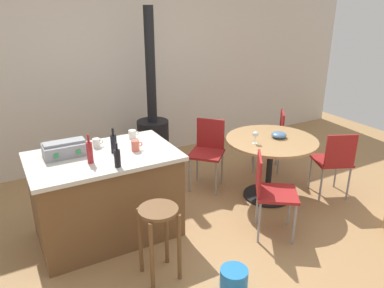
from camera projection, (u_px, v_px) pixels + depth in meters
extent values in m
plane|color=#A37A4C|center=(220.00, 229.00, 3.97)|extent=(8.80, 8.80, 0.00)
cube|color=beige|center=(133.00, 68.00, 5.42)|extent=(8.00, 0.10, 2.70)
cube|color=brown|center=(107.00, 197.00, 3.77)|extent=(1.35, 0.84, 0.85)
cube|color=beige|center=(103.00, 157.00, 3.61)|extent=(1.41, 0.90, 0.04)
cylinder|color=brown|center=(166.00, 233.00, 3.37)|extent=(0.04, 0.04, 0.64)
cylinder|color=brown|center=(140.00, 241.00, 3.25)|extent=(0.04, 0.04, 0.64)
cylinder|color=brown|center=(152.00, 257.00, 3.05)|extent=(0.04, 0.04, 0.64)
cylinder|color=brown|center=(179.00, 248.00, 3.16)|extent=(0.04, 0.04, 0.64)
cylinder|color=brown|center=(158.00, 210.00, 3.09)|extent=(0.34, 0.34, 0.03)
cylinder|color=black|center=(267.00, 195.00, 4.64)|extent=(0.59, 0.59, 0.02)
cylinder|color=black|center=(269.00, 169.00, 4.52)|extent=(0.07, 0.07, 0.73)
cylinder|color=#A37A4C|center=(272.00, 140.00, 4.38)|extent=(1.07, 1.07, 0.03)
cube|color=maroon|center=(277.00, 193.00, 3.74)|extent=(0.56, 0.56, 0.03)
cube|color=maroon|center=(259.00, 175.00, 3.69)|extent=(0.23, 0.31, 0.40)
cylinder|color=gray|center=(257.00, 205.00, 4.00)|extent=(0.02, 0.02, 0.45)
cylinder|color=gray|center=(259.00, 223.00, 3.69)|extent=(0.02, 0.02, 0.45)
cylinder|color=gray|center=(294.00, 225.00, 3.66)|extent=(0.02, 0.02, 0.45)
cylinder|color=gray|center=(290.00, 207.00, 3.97)|extent=(0.02, 0.02, 0.45)
cube|color=maroon|center=(331.00, 161.00, 4.55)|extent=(0.53, 0.53, 0.03)
cube|color=maroon|center=(341.00, 151.00, 4.30)|extent=(0.34, 0.17, 0.40)
cylinder|color=gray|center=(321.00, 185.00, 4.46)|extent=(0.02, 0.02, 0.44)
cylinder|color=gray|center=(348.00, 184.00, 4.49)|extent=(0.02, 0.02, 0.44)
cylinder|color=gray|center=(336.00, 171.00, 4.81)|extent=(0.02, 0.02, 0.44)
cylinder|color=gray|center=(310.00, 172.00, 4.78)|extent=(0.02, 0.02, 0.44)
cube|color=maroon|center=(267.00, 139.00, 5.24)|extent=(0.56, 0.56, 0.03)
cube|color=maroon|center=(282.00, 126.00, 5.14)|extent=(0.24, 0.30, 0.40)
cylinder|color=gray|center=(279.00, 160.00, 5.15)|extent=(0.02, 0.02, 0.44)
cylinder|color=gray|center=(277.00, 151.00, 5.46)|extent=(0.02, 0.02, 0.44)
cylinder|color=gray|center=(253.00, 149.00, 5.50)|extent=(0.02, 0.02, 0.44)
cylinder|color=gray|center=(254.00, 159.00, 5.19)|extent=(0.02, 0.02, 0.44)
cube|color=maroon|center=(206.00, 154.00, 4.69)|extent=(0.57, 0.57, 0.03)
cube|color=maroon|center=(210.00, 134.00, 4.79)|extent=(0.27, 0.27, 0.40)
cylinder|color=gray|center=(222.00, 168.00, 4.88)|extent=(0.02, 0.02, 0.46)
cylinder|color=gray|center=(197.00, 165.00, 4.98)|extent=(0.02, 0.02, 0.46)
cylinder|color=gray|center=(190.00, 175.00, 4.67)|extent=(0.02, 0.02, 0.46)
cylinder|color=gray|center=(216.00, 179.00, 4.58)|extent=(0.02, 0.02, 0.46)
cylinder|color=black|center=(154.00, 166.00, 5.41)|extent=(0.37, 0.37, 0.06)
cylinder|color=black|center=(153.00, 143.00, 5.28)|extent=(0.44, 0.44, 0.65)
cube|color=#2D2826|center=(160.00, 148.00, 5.10)|extent=(0.20, 0.02, 0.20)
cylinder|color=black|center=(150.00, 66.00, 4.89)|extent=(0.13, 0.13, 1.51)
cube|color=gray|center=(65.00, 150.00, 3.56)|extent=(0.40, 0.23, 0.12)
cube|color=gray|center=(64.00, 142.00, 3.53)|extent=(0.38, 0.14, 0.02)
cube|color=green|center=(57.00, 156.00, 3.42)|extent=(0.04, 0.01, 0.04)
cube|color=green|center=(78.00, 152.00, 3.51)|extent=(0.04, 0.01, 0.04)
cylinder|color=black|center=(114.00, 144.00, 3.61)|extent=(0.06, 0.06, 0.18)
cylinder|color=black|center=(113.00, 132.00, 3.57)|extent=(0.02, 0.02, 0.07)
cylinder|color=maroon|center=(90.00, 153.00, 3.39)|extent=(0.06, 0.06, 0.20)
cylinder|color=maroon|center=(88.00, 139.00, 3.34)|extent=(0.02, 0.02, 0.08)
cylinder|color=black|center=(117.00, 158.00, 3.31)|extent=(0.06, 0.06, 0.16)
cylinder|color=black|center=(116.00, 147.00, 3.27)|extent=(0.02, 0.02, 0.06)
cylinder|color=white|center=(132.00, 134.00, 4.01)|extent=(0.08, 0.08, 0.09)
torus|color=white|center=(137.00, 133.00, 4.03)|extent=(0.05, 0.01, 0.05)
cylinder|color=#DB6651|center=(135.00, 146.00, 3.68)|extent=(0.08, 0.08, 0.11)
torus|color=#DB6651|center=(140.00, 144.00, 3.70)|extent=(0.05, 0.01, 0.05)
cylinder|color=white|center=(96.00, 143.00, 3.77)|extent=(0.08, 0.08, 0.09)
torus|color=white|center=(101.00, 142.00, 3.79)|extent=(0.05, 0.01, 0.05)
cylinder|color=silver|center=(255.00, 143.00, 4.24)|extent=(0.06, 0.06, 0.00)
cylinder|color=silver|center=(255.00, 140.00, 4.22)|extent=(0.01, 0.01, 0.08)
ellipsoid|color=silver|center=(255.00, 134.00, 4.20)|extent=(0.07, 0.07, 0.06)
ellipsoid|color=#4C7099|center=(279.00, 135.00, 4.41)|extent=(0.18, 0.18, 0.07)
cylinder|color=blue|center=(234.00, 281.00, 3.09)|extent=(0.23, 0.23, 0.22)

